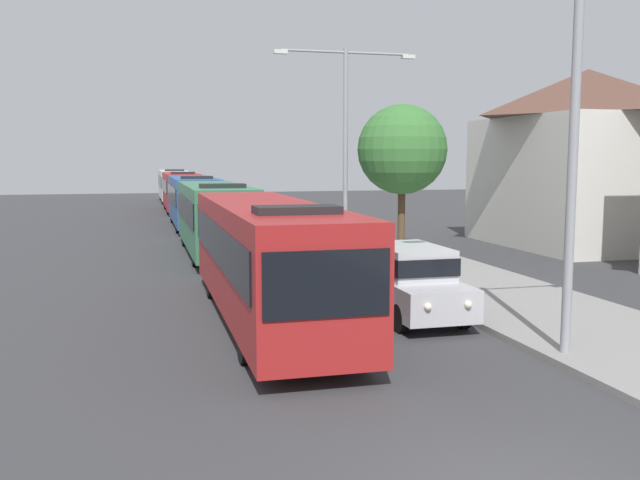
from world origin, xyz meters
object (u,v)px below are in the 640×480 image
Objects in this scene: bus_lead at (267,256)px; roadside_tree at (402,150)px; bus_second_in_line at (214,216)px; bus_rear at (173,184)px; bus_fourth_in_line at (181,190)px; white_suv at (410,279)px; streetlamp_mid at (346,129)px; bus_middle at (193,199)px; streetlamp_near at (575,105)px.

bus_lead is 1.88× the size of roadside_tree.
bus_rear is (0.00, 38.70, 0.00)m from bus_second_in_line.
bus_rear is at bearing 90.00° from bus_fourth_in_line.
streetlamp_mid is (1.70, 11.66, 4.40)m from white_suv.
bus_middle is 0.99× the size of bus_rear.
bus_fourth_in_line is at bearing 97.03° from streetlamp_near.
bus_middle is at bearing 90.00° from bus_second_in_line.
roadside_tree is at bearing -74.28° from bus_fourth_in_line.
bus_second_in_line is at bearing -90.00° from bus_middle.
roadside_tree reaches higher than white_suv.
white_suv is at bearing -98.30° from streetlamp_mid.
roadside_tree reaches higher than bus_middle.
streetlamp_mid is (5.40, -27.69, 3.74)m from bus_fourth_in_line.
white_suv is at bearing -110.14° from roadside_tree.
bus_second_in_line is 25.72m from bus_fourth_in_line.
bus_middle is at bearing -90.00° from bus_rear.
bus_second_in_line is 6.86m from streetlamp_mid.
bus_lead is at bearing -126.20° from roadside_tree.
bus_middle is at bearing 97.99° from white_suv.
roadside_tree is (7.87, -40.94, 2.87)m from bus_rear.
streetlamp_near is 16.08m from streetlamp_mid.
streetlamp_mid reaches higher than bus_second_in_line.
white_suv is 12.63m from roadside_tree.
bus_rear is at bearing 94.04° from white_suv.
bus_second_in_line is 1.29× the size of streetlamp_mid.
bus_rear is at bearing 95.43° from streetlamp_near.
bus_middle is 1.38× the size of streetlamp_near.
bus_middle is 16.09m from streetlamp_mid.
bus_lead is 51.69m from bus_rear.
streetlamp_near is at bearing -43.07° from bus_lead.
bus_lead is 13.64m from roadside_tree.
streetlamp_near reaches higher than bus_second_in_line.
bus_lead is 38.72m from bus_fourth_in_line.
roadside_tree reaches higher than bus_lead.
roadside_tree reaches higher than bus_rear.
bus_fourth_in_line and bus_rear have the same top height.
bus_rear reaches higher than white_suv.
streetlamp_near is at bearing -68.96° from white_suv.
bus_rear is 1.39× the size of streetlamp_near.
bus_middle is at bearing 99.95° from streetlamp_near.
streetlamp_mid reaches higher than streetlamp_near.
white_suv is at bearing -74.82° from bus_second_in_line.
bus_second_in_line is 12.72m from bus_middle.
bus_fourth_in_line is 12.97m from bus_rear.
bus_lead is 1.38× the size of streetlamp_mid.
streetlamp_mid is (0.00, 16.08, 0.20)m from streetlamp_near.
bus_lead is 1.07× the size of bus_second_in_line.
streetlamp_mid is at bearing -69.82° from bus_middle.
bus_fourth_in_line is 1.28× the size of streetlamp_mid.
streetlamp_near reaches higher than roadside_tree.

